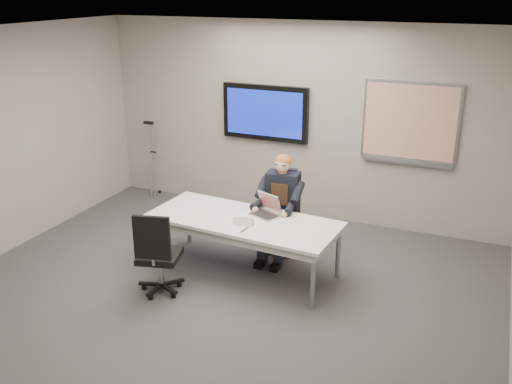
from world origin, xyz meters
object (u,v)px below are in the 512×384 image
at_px(office_chair_near, 159,268).
at_px(office_chair_far, 283,228).
at_px(seated_person, 278,219).
at_px(laptop, 267,209).
at_px(conference_table, 243,225).

bearing_deg(office_chair_near, office_chair_far, -133.59).
height_order(seated_person, laptop, seated_person).
bearing_deg(seated_person, office_chair_far, 87.65).
bearing_deg(laptop, office_chair_far, 111.33).
bearing_deg(conference_table, office_chair_near, -124.31).
relative_size(office_chair_far, seated_person, 0.74).
xyz_separation_m(seated_person, laptop, (-0.03, -0.28, 0.22)).
distance_m(seated_person, laptop, 0.35).
relative_size(conference_table, laptop, 5.29).
relative_size(conference_table, seated_person, 1.75).
xyz_separation_m(conference_table, office_chair_far, (0.22, 0.75, -0.31)).
bearing_deg(laptop, conference_table, -105.74).
height_order(conference_table, office_chair_near, office_chair_near).
xyz_separation_m(conference_table, laptop, (0.20, 0.24, 0.14)).
bearing_deg(conference_table, laptop, 54.92).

